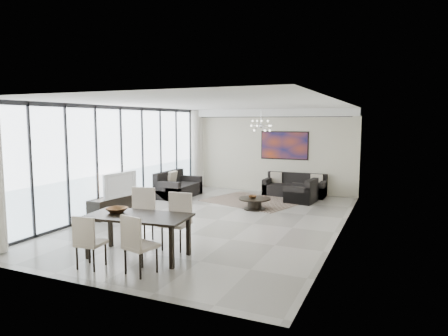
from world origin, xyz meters
The scene contains 20 objects.
room_shell centered at (0.46, 0.00, 1.45)m, with size 6.00×9.00×2.90m.
window_wall centered at (-2.86, 0.00, 1.47)m, with size 0.37×8.95×2.90m.
soffit centered at (0.00, 4.30, 2.77)m, with size 5.98×0.40×0.26m, color white.
painting centered at (0.50, 4.47, 1.65)m, with size 1.68×0.04×0.98m, color #A93D17.
chandelier centered at (0.30, 2.50, 2.35)m, with size 0.66×0.66×0.71m.
rug centered at (0.03, 2.60, 0.01)m, with size 2.74×2.11×0.01m, color black.
coffee_table centered at (0.45, 1.55, 0.18)m, with size 0.91×0.91×0.32m.
bowl_coffee centered at (0.39, 1.53, 0.35)m, with size 0.23×0.23×0.07m, color brown.
sofa_main centered at (0.99, 4.07, 0.25)m, with size 2.03×0.83×0.74m.
loveseat centered at (-2.55, 2.36, 0.28)m, with size 0.93×1.66×0.83m.
armchair centered at (1.47, 3.05, 0.25)m, with size 0.92×0.96×0.73m.
side_table centered at (-2.65, 3.35, 0.33)m, with size 0.36×0.36×0.50m.
tv_console centered at (-2.76, -0.61, 0.25)m, with size 0.46×1.62×0.51m, color black.
television centered at (-2.60, -0.66, 0.83)m, with size 1.13×0.15×0.65m, color gray.
dining_table centered at (-0.18, -3.10, 0.70)m, with size 1.97×1.13×0.78m.
dining_chair_sw centered at (-0.59, -3.96, 0.53)m, with size 0.46×0.46×0.92m.
dining_chair_se centered at (0.31, -3.85, 0.57)m, with size 0.55×0.55×0.99m.
dining_chair_nw centered at (-0.73, -2.23, 0.64)m, with size 0.59×0.59×1.11m.
dining_chair_ne centered at (0.19, -2.31, 0.62)m, with size 0.53×0.53×1.08m.
bowl_dining centered at (-0.67, -3.09, 0.83)m, with size 0.38×0.38×0.09m, color brown.
Camera 1 is at (4.10, -8.99, 2.49)m, focal length 32.00 mm.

